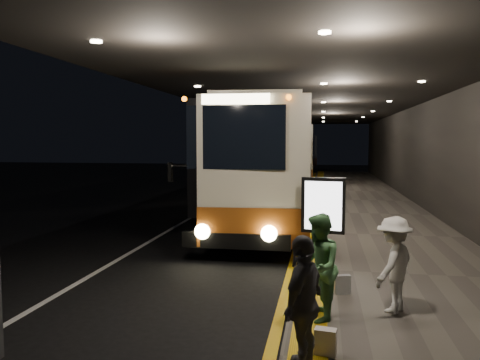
% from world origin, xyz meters
% --- Properties ---
extents(ground, '(90.00, 90.00, 0.00)m').
position_xyz_m(ground, '(0.00, 0.00, 0.00)').
color(ground, black).
extents(lane_line_white, '(0.12, 50.00, 0.01)m').
position_xyz_m(lane_line_white, '(-1.80, 5.00, 0.01)').
color(lane_line_white, silver).
rests_on(lane_line_white, ground).
extents(kerb_stripe_yellow, '(0.18, 50.00, 0.01)m').
position_xyz_m(kerb_stripe_yellow, '(2.35, 5.00, 0.01)').
color(kerb_stripe_yellow, gold).
rests_on(kerb_stripe_yellow, ground).
extents(sidewalk, '(4.50, 50.00, 0.15)m').
position_xyz_m(sidewalk, '(4.75, 5.00, 0.07)').
color(sidewalk, '#514C44').
rests_on(sidewalk, ground).
extents(tactile_strip, '(0.50, 50.00, 0.01)m').
position_xyz_m(tactile_strip, '(2.85, 5.00, 0.16)').
color(tactile_strip, gold).
rests_on(tactile_strip, sidewalk).
extents(terminal_wall, '(0.10, 50.00, 6.00)m').
position_xyz_m(terminal_wall, '(7.00, 5.00, 3.00)').
color(terminal_wall, black).
rests_on(terminal_wall, ground).
extents(support_columns, '(0.80, 24.80, 4.40)m').
position_xyz_m(support_columns, '(-1.50, 4.00, 2.20)').
color(support_columns, black).
rests_on(support_columns, ground).
extents(canopy, '(9.00, 50.00, 0.40)m').
position_xyz_m(canopy, '(2.50, 5.00, 4.60)').
color(canopy, black).
rests_on(canopy, support_columns).
extents(coach_main, '(3.36, 12.60, 3.90)m').
position_xyz_m(coach_main, '(1.07, 3.55, 1.87)').
color(coach_main, beige).
rests_on(coach_main, ground).
extents(coach_second, '(2.78, 12.06, 3.77)m').
position_xyz_m(coach_second, '(1.07, 19.09, 1.81)').
color(coach_second, beige).
rests_on(coach_second, ground).
extents(coach_third, '(2.96, 11.03, 3.42)m').
position_xyz_m(coach_third, '(0.91, 31.33, 1.64)').
color(coach_third, beige).
rests_on(coach_third, ground).
extents(passenger_boarding, '(0.47, 0.64, 1.61)m').
position_xyz_m(passenger_boarding, '(2.80, 1.12, 0.96)').
color(passenger_boarding, '#AC5450').
rests_on(passenger_boarding, sidewalk).
extents(passenger_waiting_green, '(0.50, 0.79, 1.61)m').
position_xyz_m(passenger_waiting_green, '(2.96, -5.95, 0.95)').
color(passenger_waiting_green, '#478048').
rests_on(passenger_waiting_green, sidewalk).
extents(passenger_waiting_white, '(0.90, 1.07, 1.51)m').
position_xyz_m(passenger_waiting_white, '(4.12, -5.40, 0.91)').
color(passenger_waiting_white, '#BBB9B5').
rests_on(passenger_waiting_white, sidewalk).
extents(passenger_waiting_grey, '(0.78, 1.05, 1.61)m').
position_xyz_m(passenger_waiting_grey, '(2.80, -7.57, 0.95)').
color(passenger_waiting_grey, '#55555A').
rests_on(passenger_waiting_grey, sidewalk).
extents(bag_polka, '(0.30, 0.19, 0.34)m').
position_xyz_m(bag_polka, '(3.37, -4.68, 0.32)').
color(bag_polka, black).
rests_on(bag_polka, sidewalk).
extents(bag_plain, '(0.29, 0.20, 0.34)m').
position_xyz_m(bag_plain, '(3.06, -7.13, 0.32)').
color(bag_plain, silver).
rests_on(bag_plain, sidewalk).
extents(info_sign, '(0.91, 0.25, 1.93)m').
position_xyz_m(info_sign, '(3.02, -3.02, 1.45)').
color(info_sign, black).
rests_on(info_sign, sidewalk).
extents(stanchion_post, '(0.05, 0.05, 0.99)m').
position_xyz_m(stanchion_post, '(2.80, -1.72, 0.65)').
color(stanchion_post, black).
rests_on(stanchion_post, sidewalk).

